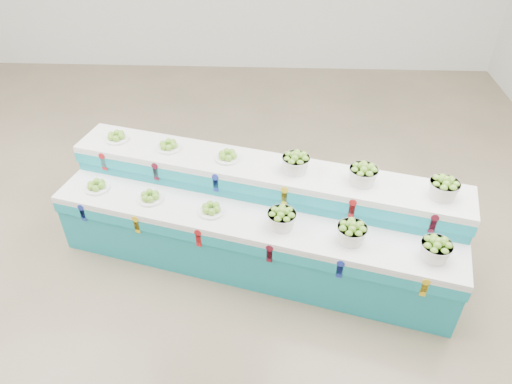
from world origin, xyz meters
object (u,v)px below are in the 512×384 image
(display_stand, at_px, (256,219))
(plate_upper_mid, at_px, (168,145))
(basket_lower_left, at_px, (282,218))
(basket_upper_right, at_px, (444,188))

(display_stand, bearing_deg, plate_upper_mid, 166.33)
(display_stand, height_order, basket_lower_left, display_stand)
(basket_lower_left, bearing_deg, basket_upper_right, 5.51)
(display_stand, height_order, basket_upper_right, basket_upper_right)
(basket_lower_left, height_order, basket_upper_right, basket_upper_right)
(display_stand, relative_size, basket_upper_right, 14.84)
(basket_upper_right, bearing_deg, basket_lower_left, -174.49)
(plate_upper_mid, bearing_deg, basket_upper_right, -14.62)
(basket_lower_left, distance_m, basket_upper_right, 1.51)
(plate_upper_mid, xyz_separation_m, basket_upper_right, (2.67, -0.70, 0.05))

